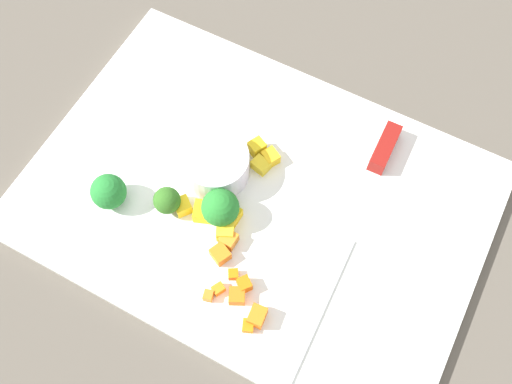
# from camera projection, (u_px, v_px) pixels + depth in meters

# --- Properties ---
(ground_plane) EXTENTS (4.00, 4.00, 0.00)m
(ground_plane) POSITION_uv_depth(u_px,v_px,m) (256.00, 200.00, 0.66)
(ground_plane) COLOR #565046
(cutting_board) EXTENTS (0.50, 0.36, 0.01)m
(cutting_board) POSITION_uv_depth(u_px,v_px,m) (256.00, 198.00, 0.65)
(cutting_board) COLOR white
(cutting_board) RESTS_ON ground_plane
(prep_bowl) EXTENTS (0.08, 0.08, 0.04)m
(prep_bowl) POSITION_uv_depth(u_px,v_px,m) (216.00, 164.00, 0.64)
(prep_bowl) COLOR white
(prep_bowl) RESTS_ON cutting_board
(chef_knife) EXTENTS (0.03, 0.33, 0.02)m
(chef_knife) POSITION_uv_depth(u_px,v_px,m) (360.00, 203.00, 0.64)
(chef_knife) COLOR silver
(chef_knife) RESTS_ON cutting_board
(carrot_dice_0) EXTENTS (0.02, 0.02, 0.01)m
(carrot_dice_0) POSITION_uv_depth(u_px,v_px,m) (219.00, 253.00, 0.61)
(carrot_dice_0) COLOR orange
(carrot_dice_0) RESTS_ON cutting_board
(carrot_dice_1) EXTENTS (0.02, 0.02, 0.01)m
(carrot_dice_1) POSITION_uv_depth(u_px,v_px,m) (248.00, 326.00, 0.58)
(carrot_dice_1) COLOR orange
(carrot_dice_1) RESTS_ON cutting_board
(carrot_dice_2) EXTENTS (0.01, 0.02, 0.01)m
(carrot_dice_2) POSITION_uv_depth(u_px,v_px,m) (218.00, 289.00, 0.60)
(carrot_dice_2) COLOR orange
(carrot_dice_2) RESTS_ON cutting_board
(carrot_dice_3) EXTENTS (0.02, 0.02, 0.02)m
(carrot_dice_3) POSITION_uv_depth(u_px,v_px,m) (244.00, 284.00, 0.60)
(carrot_dice_3) COLOR orange
(carrot_dice_3) RESTS_ON cutting_board
(carrot_dice_4) EXTENTS (0.02, 0.02, 0.01)m
(carrot_dice_4) POSITION_uv_depth(u_px,v_px,m) (237.00, 296.00, 0.59)
(carrot_dice_4) COLOR orange
(carrot_dice_4) RESTS_ON cutting_board
(carrot_dice_5) EXTENTS (0.01, 0.01, 0.01)m
(carrot_dice_5) POSITION_uv_depth(u_px,v_px,m) (208.00, 296.00, 0.59)
(carrot_dice_5) COLOR orange
(carrot_dice_5) RESTS_ON cutting_board
(carrot_dice_6) EXTENTS (0.01, 0.01, 0.01)m
(carrot_dice_6) POSITION_uv_depth(u_px,v_px,m) (233.00, 274.00, 0.60)
(carrot_dice_6) COLOR orange
(carrot_dice_6) RESTS_ON cutting_board
(carrot_dice_7) EXTENTS (0.02, 0.02, 0.02)m
(carrot_dice_7) POSITION_uv_depth(u_px,v_px,m) (257.00, 316.00, 0.58)
(carrot_dice_7) COLOR orange
(carrot_dice_7) RESTS_ON cutting_board
(carrot_dice_8) EXTENTS (0.02, 0.02, 0.02)m
(carrot_dice_8) POSITION_uv_depth(u_px,v_px,m) (228.00, 240.00, 0.62)
(carrot_dice_8) COLOR orange
(carrot_dice_8) RESTS_ON cutting_board
(pepper_dice_0) EXTENTS (0.02, 0.02, 0.02)m
(pepper_dice_0) POSITION_uv_depth(u_px,v_px,m) (183.00, 206.00, 0.63)
(pepper_dice_0) COLOR yellow
(pepper_dice_0) RESTS_ON cutting_board
(pepper_dice_1) EXTENTS (0.03, 0.03, 0.02)m
(pepper_dice_1) POSITION_uv_depth(u_px,v_px,m) (225.00, 228.00, 0.62)
(pepper_dice_1) COLOR yellow
(pepper_dice_1) RESTS_ON cutting_board
(pepper_dice_2) EXTENTS (0.02, 0.02, 0.01)m
(pepper_dice_2) POSITION_uv_depth(u_px,v_px,m) (271.00, 157.00, 0.66)
(pepper_dice_2) COLOR yellow
(pepper_dice_2) RESTS_ON cutting_board
(pepper_dice_3) EXTENTS (0.03, 0.03, 0.02)m
(pepper_dice_3) POSITION_uv_depth(u_px,v_px,m) (205.00, 212.00, 0.63)
(pepper_dice_3) COLOR yellow
(pepper_dice_3) RESTS_ON cutting_board
(pepper_dice_4) EXTENTS (0.02, 0.02, 0.01)m
(pepper_dice_4) POSITION_uv_depth(u_px,v_px,m) (261.00, 165.00, 0.66)
(pepper_dice_4) COLOR yellow
(pepper_dice_4) RESTS_ON cutting_board
(pepper_dice_5) EXTENTS (0.02, 0.02, 0.02)m
(pepper_dice_5) POSITION_uv_depth(u_px,v_px,m) (257.00, 148.00, 0.66)
(pepper_dice_5) COLOR yellow
(pepper_dice_5) RESTS_ON cutting_board
(pepper_dice_6) EXTENTS (0.02, 0.02, 0.02)m
(pepper_dice_6) POSITION_uv_depth(u_px,v_px,m) (232.00, 215.00, 0.63)
(pepper_dice_6) COLOR yellow
(pepper_dice_6) RESTS_ON cutting_board
(broccoli_floret_0) EXTENTS (0.04, 0.04, 0.04)m
(broccoli_floret_0) POSITION_uv_depth(u_px,v_px,m) (109.00, 192.00, 0.63)
(broccoli_floret_0) COLOR #87B866
(broccoli_floret_0) RESTS_ON cutting_board
(broccoli_floret_1) EXTENTS (0.03, 0.03, 0.04)m
(broccoli_floret_1) POSITION_uv_depth(u_px,v_px,m) (167.00, 201.00, 0.62)
(broccoli_floret_1) COLOR #96BD5E
(broccoli_floret_1) RESTS_ON cutting_board
(broccoli_floret_2) EXTENTS (0.04, 0.04, 0.04)m
(broccoli_floret_2) POSITION_uv_depth(u_px,v_px,m) (220.00, 208.00, 0.62)
(broccoli_floret_2) COLOR #8FAD63
(broccoli_floret_2) RESTS_ON cutting_board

